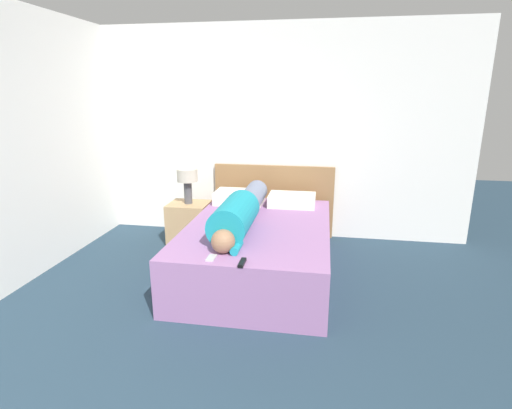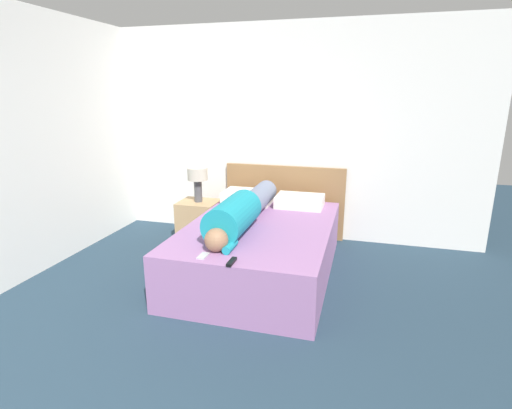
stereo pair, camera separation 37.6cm
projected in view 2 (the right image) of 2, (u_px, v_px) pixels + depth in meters
wall_back at (271, 134)px, 4.98m from camera, size 5.17×0.06×2.60m
wall_left at (3, 149)px, 3.63m from camera, size 0.06×5.18×2.60m
bed at (260, 249)px, 4.05m from camera, size 1.40×2.07×0.52m
headboard at (284, 201)px, 5.09m from camera, size 1.52×0.04×0.91m
nightstand at (199, 221)px, 4.97m from camera, size 0.48×0.41×0.50m
table_lamp at (198, 178)px, 4.82m from camera, size 0.24×0.24×0.42m
person_lying at (242, 211)px, 3.92m from camera, size 0.34×1.80×0.34m
pillow_near_headboard at (248, 197)px, 4.75m from camera, size 0.56×0.38×0.15m
pillow_second at (300, 201)px, 4.59m from camera, size 0.53×0.38×0.13m
tv_remote at (232, 262)px, 3.07m from camera, size 0.04×0.15×0.02m
cell_phone at (203, 256)px, 3.20m from camera, size 0.06×0.13×0.01m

